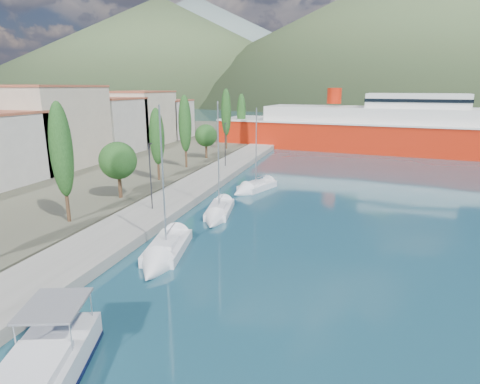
% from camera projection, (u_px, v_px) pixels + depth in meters
% --- Properties ---
extents(ground, '(1400.00, 1400.00, 0.00)m').
position_uv_depth(ground, '(330.00, 124.00, 131.77)').
color(ground, '#1B4656').
extents(quay, '(5.00, 88.00, 0.80)m').
position_uv_depth(quay, '(195.00, 187.00, 46.80)').
color(quay, gray).
rests_on(quay, ground).
extents(land_strip, '(70.00, 148.00, 0.70)m').
position_uv_depth(land_strip, '(5.00, 158.00, 66.34)').
color(land_strip, '#565644').
rests_on(land_strip, ground).
extents(hills_far, '(1480.00, 900.00, 180.00)m').
position_uv_depth(hills_far, '(464.00, 36.00, 537.92)').
color(hills_far, slate).
rests_on(hills_far, ground).
extents(hills_near, '(1010.00, 520.00, 115.00)m').
position_uv_depth(hills_near, '(477.00, 39.00, 327.34)').
color(hills_near, '#435532').
rests_on(hills_near, ground).
extents(town_buildings, '(9.20, 69.20, 11.30)m').
position_uv_depth(town_buildings, '(82.00, 128.00, 61.81)').
color(town_buildings, '#BEB29A').
rests_on(town_buildings, land_strip).
extents(tree_row, '(3.77, 64.02, 10.80)m').
position_uv_depth(tree_row, '(174.00, 135.00, 52.10)').
color(tree_row, '#47301E').
rests_on(tree_row, land_strip).
extents(lamp_posts, '(0.15, 47.56, 6.06)m').
position_uv_depth(lamp_posts, '(144.00, 177.00, 35.26)').
color(lamp_posts, '#2D2D33').
rests_on(lamp_posts, quay).
extents(sailboat_near, '(3.85, 8.35, 11.55)m').
position_uv_depth(sailboat_near, '(160.00, 259.00, 27.50)').
color(sailboat_near, silver).
rests_on(sailboat_near, ground).
extents(sailboat_mid, '(3.33, 8.11, 11.34)m').
position_uv_depth(sailboat_mid, '(216.00, 216.00, 36.71)').
color(sailboat_mid, silver).
rests_on(sailboat_mid, ground).
extents(sailboat_far, '(4.64, 7.38, 10.35)m').
position_uv_depth(sailboat_far, '(249.00, 190.00, 46.10)').
color(sailboat_far, silver).
rests_on(sailboat_far, ground).
extents(ferry, '(62.32, 19.83, 12.16)m').
position_uv_depth(ferry, '(379.00, 131.00, 75.69)').
color(ferry, red).
rests_on(ferry, ground).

